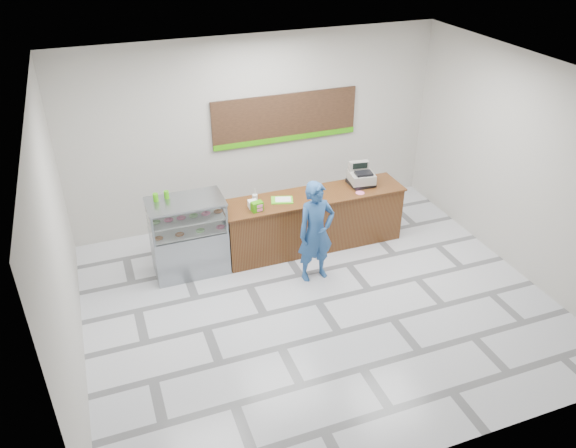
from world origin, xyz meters
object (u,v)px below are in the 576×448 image
object	(u,v)px
cash_register	(361,177)
serving_tray	(282,200)
sales_counter	(313,221)
display_case	(189,236)
customer	(316,232)

from	to	relation	value
cash_register	serving_tray	size ratio (longest dim) A/B	1.14
cash_register	sales_counter	bearing A→B (deg)	-166.19
sales_counter	cash_register	xyz separation A→B (m)	(0.95, 0.10, 0.66)
sales_counter	serving_tray	bearing A→B (deg)	-179.95
display_case	customer	world-z (taller)	customer
serving_tray	customer	bearing A→B (deg)	-57.15
serving_tray	customer	world-z (taller)	customer
serving_tray	cash_register	bearing A→B (deg)	21.08
display_case	sales_counter	bearing A→B (deg)	0.00
cash_register	customer	world-z (taller)	customer
display_case	customer	xyz separation A→B (m)	(1.89, -0.90, 0.19)
sales_counter	cash_register	world-z (taller)	cash_register
cash_register	serving_tray	world-z (taller)	cash_register
customer	display_case	bearing A→B (deg)	150.13
customer	cash_register	bearing A→B (deg)	33.41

